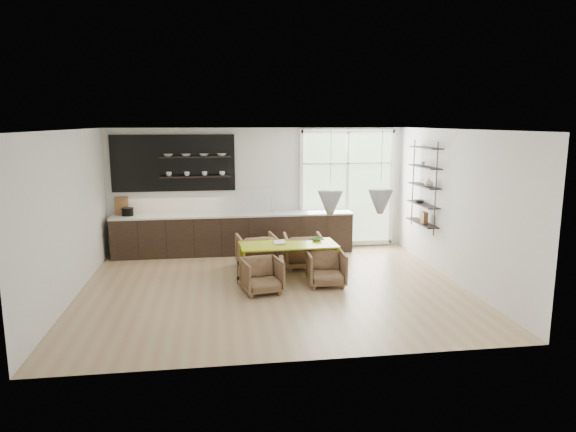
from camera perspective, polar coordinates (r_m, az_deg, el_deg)
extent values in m
cube|color=tan|center=(9.62, -1.69, -7.99)|extent=(7.00, 6.00, 0.01)
cube|color=silver|center=(12.22, -3.30, 2.96)|extent=(7.00, 0.02, 2.90)
cube|color=silver|center=(9.54, -23.12, 0.03)|extent=(0.02, 6.00, 2.90)
cube|color=silver|center=(10.25, 18.10, 1.02)|extent=(0.02, 6.00, 2.90)
cube|color=silver|center=(9.13, -1.79, 9.58)|extent=(7.00, 6.00, 0.01)
cube|color=#B2D1A5|center=(12.55, 6.55, 3.11)|extent=(2.20, 0.02, 2.70)
cube|color=silver|center=(12.52, 6.59, 3.09)|extent=(2.30, 0.08, 2.80)
cone|color=#A7ACB5|center=(8.90, 4.70, 1.45)|extent=(0.44, 0.44, 0.42)
cone|color=#A7ACB5|center=(9.14, 10.22, 1.55)|extent=(0.44, 0.44, 0.42)
cylinder|color=black|center=(8.81, 4.78, 6.63)|extent=(0.01, 0.01, 0.89)
cylinder|color=black|center=(9.05, 10.38, 6.59)|extent=(0.01, 0.01, 0.89)
cube|color=black|center=(12.02, -5.97, -2.04)|extent=(5.50, 0.65, 0.90)
cube|color=beige|center=(11.93, -6.01, 0.17)|extent=(5.54, 0.69, 0.04)
cube|color=silver|center=(12.20, -6.10, 1.72)|extent=(5.50, 0.02, 0.55)
cube|color=black|center=(12.10, -12.60, 5.75)|extent=(2.80, 0.06, 1.30)
cube|color=black|center=(11.93, -10.27, 6.49)|extent=(1.60, 0.28, 0.03)
cube|color=black|center=(11.96, -10.20, 4.34)|extent=(1.60, 0.28, 0.03)
cube|color=brown|center=(12.31, -18.03, 1.11)|extent=(0.30, 0.10, 0.42)
cylinder|color=silver|center=(12.06, -1.77, 1.29)|extent=(0.02, 0.02, 0.40)
imported|color=white|center=(11.96, -13.17, 6.60)|extent=(0.22, 0.22, 0.05)
imported|color=white|center=(11.93, -11.25, 6.66)|extent=(0.22, 0.22, 0.05)
imported|color=white|center=(11.92, -9.31, 6.72)|extent=(0.22, 0.22, 0.05)
imported|color=white|center=(11.92, -7.38, 6.77)|extent=(0.22, 0.22, 0.05)
imported|color=white|center=(11.99, -13.09, 4.56)|extent=(0.12, 0.12, 0.10)
imported|color=white|center=(11.97, -11.17, 4.62)|extent=(0.12, 0.12, 0.10)
imported|color=white|center=(11.95, -9.25, 4.67)|extent=(0.12, 0.12, 0.10)
imported|color=white|center=(11.95, -7.33, 4.72)|extent=(0.12, 0.12, 0.10)
cylinder|color=black|center=(12.15, -17.39, 0.40)|extent=(0.26, 0.26, 0.16)
cube|color=black|center=(10.69, 16.09, 2.85)|extent=(0.02, 0.02, 1.90)
cube|color=black|center=(11.79, 13.73, 3.63)|extent=(0.02, 0.02, 1.90)
cube|color=black|center=(11.36, 14.67, -0.74)|extent=(0.26, 1.20, 0.02)
cube|color=black|center=(11.29, 14.76, 1.25)|extent=(0.26, 1.20, 0.02)
cube|color=black|center=(11.24, 14.85, 3.26)|extent=(0.26, 1.20, 0.02)
cube|color=black|center=(11.20, 14.95, 5.29)|extent=(0.26, 1.20, 0.03)
cube|color=black|center=(11.17, 15.04, 7.34)|extent=(0.26, 1.20, 0.03)
imported|color=white|center=(11.00, 15.38, 3.66)|extent=(0.18, 0.18, 0.19)
imported|color=#333338|center=(11.47, 14.38, 1.60)|extent=(0.22, 0.22, 0.05)
imported|color=white|center=(11.29, 14.76, 5.64)|extent=(0.10, 0.10, 0.09)
cube|color=brown|center=(11.25, 14.89, -0.17)|extent=(0.10, 0.18, 0.24)
cube|color=#A5B410|center=(10.03, 0.03, -3.19)|extent=(1.91, 0.91, 0.03)
cube|color=#A5B410|center=(9.64, -4.86, -5.91)|extent=(0.04, 0.04, 0.66)
cube|color=#A5B410|center=(10.37, -5.25, -4.74)|extent=(0.04, 0.04, 0.66)
cube|color=#A5B410|center=(9.95, 5.53, -5.39)|extent=(0.04, 0.04, 0.66)
cube|color=#A5B410|center=(10.66, 4.43, -4.30)|extent=(0.04, 0.04, 0.66)
imported|color=brown|center=(10.79, -3.53, -3.92)|extent=(0.86, 0.88, 0.73)
imported|color=brown|center=(10.81, 1.66, -3.89)|extent=(0.82, 0.84, 0.73)
imported|color=brown|center=(9.28, -2.92, -6.63)|extent=(0.79, 0.81, 0.63)
imported|color=brown|center=(9.69, 4.25, -5.84)|extent=(0.72, 0.74, 0.65)
cylinder|color=black|center=(9.72, -4.78, -5.21)|extent=(0.32, 0.32, 0.02)
cylinder|color=black|center=(9.81, -4.75, -6.89)|extent=(0.34, 0.34, 0.01)
cylinder|color=black|center=(9.75, -3.90, -6.44)|extent=(0.01, 0.01, 0.42)
cylinder|color=black|center=(9.92, -4.55, -6.14)|extent=(0.01, 0.01, 0.42)
cylinder|color=black|center=(9.82, -5.61, -6.34)|extent=(0.01, 0.01, 0.42)
cylinder|color=black|center=(9.64, -4.97, -6.64)|extent=(0.01, 0.01, 0.42)
imported|color=white|center=(10.07, -1.62, -2.98)|extent=(0.23, 0.31, 0.03)
imported|color=#51894C|center=(10.32, 3.22, -2.55)|extent=(0.26, 0.26, 0.07)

